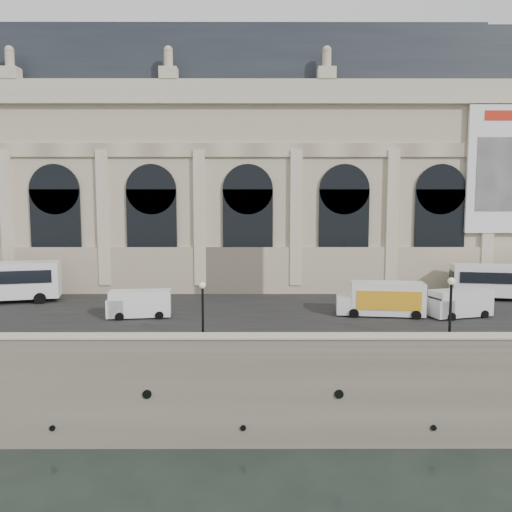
{
  "coord_description": "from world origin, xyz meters",
  "views": [
    {
      "loc": [
        -3.26,
        -30.13,
        15.34
      ],
      "look_at": [
        -3.15,
        22.0,
        10.04
      ],
      "focal_mm": 35.0,
      "sensor_mm": 36.0,
      "label": 1
    }
  ],
  "objects_px": {
    "van_b": "(136,304)",
    "lamp_left": "(203,314)",
    "lamp_right": "(450,313)",
    "box_truck": "(382,299)",
    "van_c": "(457,304)"
  },
  "relations": [
    {
      "from": "van_b",
      "to": "lamp_left",
      "type": "bearing_deg",
      "value": -51.37
    },
    {
      "from": "van_b",
      "to": "lamp_left",
      "type": "distance_m",
      "value": 10.23
    },
    {
      "from": "lamp_right",
      "to": "box_truck",
      "type": "bearing_deg",
      "value": 102.43
    },
    {
      "from": "van_c",
      "to": "lamp_right",
      "type": "distance_m",
      "value": 9.76
    },
    {
      "from": "van_c",
      "to": "box_truck",
      "type": "height_order",
      "value": "box_truck"
    },
    {
      "from": "lamp_left",
      "to": "lamp_right",
      "type": "xyz_separation_m",
      "value": [
        16.31,
        -0.78,
        0.21
      ]
    },
    {
      "from": "van_c",
      "to": "lamp_left",
      "type": "xyz_separation_m",
      "value": [
        -20.38,
        -8.01,
        0.93
      ]
    },
    {
      "from": "van_b",
      "to": "lamp_right",
      "type": "relative_size",
      "value": 1.15
    },
    {
      "from": "box_truck",
      "to": "van_c",
      "type": "bearing_deg",
      "value": -5.49
    },
    {
      "from": "van_b",
      "to": "box_truck",
      "type": "distance_m",
      "value": 20.62
    },
    {
      "from": "lamp_left",
      "to": "lamp_right",
      "type": "bearing_deg",
      "value": -2.75
    },
    {
      "from": "lamp_left",
      "to": "lamp_right",
      "type": "relative_size",
      "value": 0.91
    },
    {
      "from": "van_c",
      "to": "lamp_left",
      "type": "bearing_deg",
      "value": -158.53
    },
    {
      "from": "lamp_left",
      "to": "lamp_right",
      "type": "distance_m",
      "value": 16.34
    },
    {
      "from": "van_b",
      "to": "van_c",
      "type": "distance_m",
      "value": 26.74
    }
  ]
}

